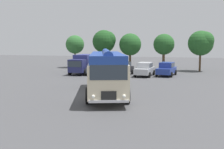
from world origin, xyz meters
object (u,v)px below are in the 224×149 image
at_px(car_near_left, 98,68).
at_px(car_far_right, 167,69).
at_px(car_mid_left, 123,68).
at_px(box_van, 83,63).
at_px(vintage_bus, 107,70).
at_px(car_mid_right, 145,69).

distance_m(car_near_left, car_far_right, 8.60).
height_order(car_near_left, car_mid_left, same).
relative_size(car_near_left, box_van, 0.73).
relative_size(vintage_bus, car_mid_right, 2.40).
bearing_deg(box_van, car_far_right, 2.77).
height_order(car_near_left, car_far_right, same).
bearing_deg(vintage_bus, car_mid_left, 98.18).
xyz_separation_m(vintage_bus, box_van, (-7.31, 13.07, -0.53)).
height_order(vintage_bus, car_far_right, vintage_bus).
bearing_deg(vintage_bus, car_mid_right, 85.67).
bearing_deg(box_van, car_mid_right, -3.55).
bearing_deg(vintage_bus, box_van, 119.23).
distance_m(car_near_left, car_mid_left, 3.21).
bearing_deg(car_mid_right, box_van, 176.45).
bearing_deg(car_far_right, box_van, -177.23).
xyz_separation_m(vintage_bus, car_near_left, (-5.04, 12.60, -1.05)).
distance_m(car_far_right, box_van, 10.83).
relative_size(vintage_bus, box_van, 1.77).
height_order(vintage_bus, car_mid_left, vintage_bus).
height_order(car_near_left, car_mid_right, same).
bearing_deg(car_far_right, car_mid_right, -157.84).
relative_size(vintage_bus, car_mid_left, 2.40).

